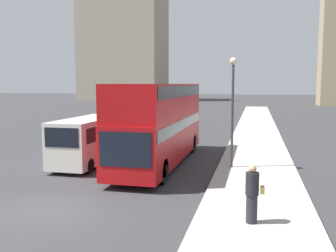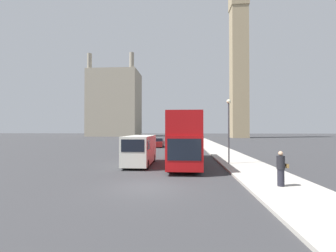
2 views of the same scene
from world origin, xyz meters
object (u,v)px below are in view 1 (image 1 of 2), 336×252
Objects in this scene: white_van at (88,140)px; parked_sedan at (164,119)px; street_lamp at (233,95)px; pedestrian at (252,194)px; red_double_decker_bus at (161,120)px.

white_van is 19.45m from parked_sedan.
white_van is 1.06× the size of street_lamp.
white_van is at bearing 140.70° from pedestrian.
street_lamp is at bearing 3.83° from white_van.
red_double_decker_bus is 1.95× the size of white_van.
white_van is 11.12m from pedestrian.
white_van is 7.91m from street_lamp.
pedestrian is 28.04m from parked_sedan.
pedestrian reaches higher than parked_sedan.
pedestrian is 0.39× the size of parked_sedan.
street_lamp is (3.80, -0.54, 1.34)m from red_double_decker_bus.
parked_sedan is at bearing 103.30° from red_double_decker_bus.
street_lamp is (-1.08, 7.54, 2.71)m from pedestrian.
red_double_decker_bus is 2.06× the size of street_lamp.
street_lamp reaches higher than red_double_decker_bus.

